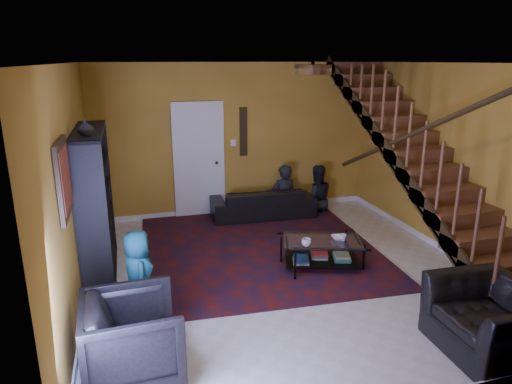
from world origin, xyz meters
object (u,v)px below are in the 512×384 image
bookshelf (97,208)px  armchair_right (490,320)px  armchair_left (133,338)px  sofa (263,202)px  coffee_table (322,252)px

bookshelf → armchair_right: bearing=-36.9°
bookshelf → armchair_left: bookshelf is taller
armchair_left → armchair_right: size_ratio=0.82×
armchair_left → sofa: bearing=-34.4°
armchair_left → coffee_table: 3.10m
bookshelf → armchair_left: size_ratio=2.28×
armchair_left → armchair_right: armchair_left is taller
armchair_left → coffee_table: size_ratio=0.72×
bookshelf → armchair_right: bookshelf is taller
coffee_table → armchair_right: bearing=-69.9°
bookshelf → armchair_left: 2.35m
sofa → bookshelf: bearing=34.3°
sofa → coffee_table: (0.17, -2.30, -0.04)m
armchair_left → armchair_right: bearing=-102.5°
sofa → armchair_right: (0.99, -4.55, 0.07)m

